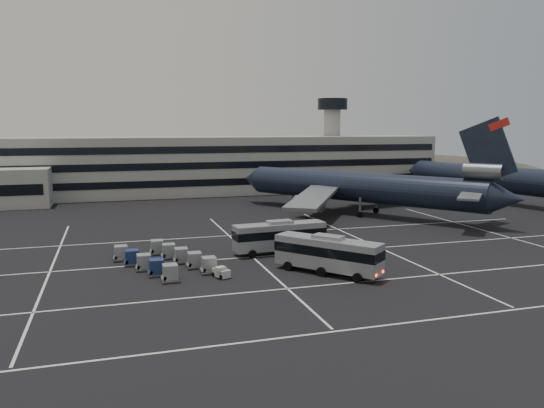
% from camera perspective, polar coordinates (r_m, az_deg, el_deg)
% --- Properties ---
extents(ground, '(260.00, 260.00, 0.00)m').
position_cam_1_polar(ground, '(65.98, 3.86, -6.15)').
color(ground, black).
rests_on(ground, ground).
extents(lane_markings, '(90.00, 55.62, 0.01)m').
position_cam_1_polar(lane_markings, '(66.96, 4.40, -5.93)').
color(lane_markings, silver).
rests_on(lane_markings, ground).
extents(terminal, '(125.00, 26.00, 24.00)m').
position_cam_1_polar(terminal, '(132.67, -8.33, 4.09)').
color(terminal, gray).
rests_on(terminal, ground).
extents(hills, '(352.00, 180.00, 44.00)m').
position_cam_1_polar(hills, '(235.02, -6.85, 1.26)').
color(hills, '#38332B').
rests_on(hills, ground).
extents(trijet_main, '(40.16, 50.17, 18.08)m').
position_cam_1_polar(trijet_main, '(100.99, 9.62, 1.82)').
color(trijet_main, black).
rests_on(trijet_main, ground).
extents(trijet_far, '(20.62, 57.37, 18.08)m').
position_cam_1_polar(trijet_far, '(124.42, 23.77, 2.51)').
color(trijet_far, black).
rests_on(trijet_far, ground).
extents(bus_near, '(10.15, 11.54, 4.42)m').
position_cam_1_polar(bus_near, '(60.08, 6.02, -5.24)').
color(bus_near, '#919399').
rests_on(bus_near, ground).
extents(bus_far, '(12.46, 3.82, 4.34)m').
position_cam_1_polar(bus_far, '(69.48, 0.83, -3.38)').
color(bus_far, '#919399').
rests_on(bus_far, ground).
extents(tug_b, '(1.96, 2.37, 1.32)m').
position_cam_1_polar(tug_b, '(58.98, -5.43, -7.33)').
color(tug_b, '#B7B7B2').
rests_on(tug_b, ground).
extents(uld_cluster, '(12.03, 15.75, 1.85)m').
position_cam_1_polar(uld_cluster, '(64.52, -11.64, -5.81)').
color(uld_cluster, '#2D2D30').
rests_on(uld_cluster, ground).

